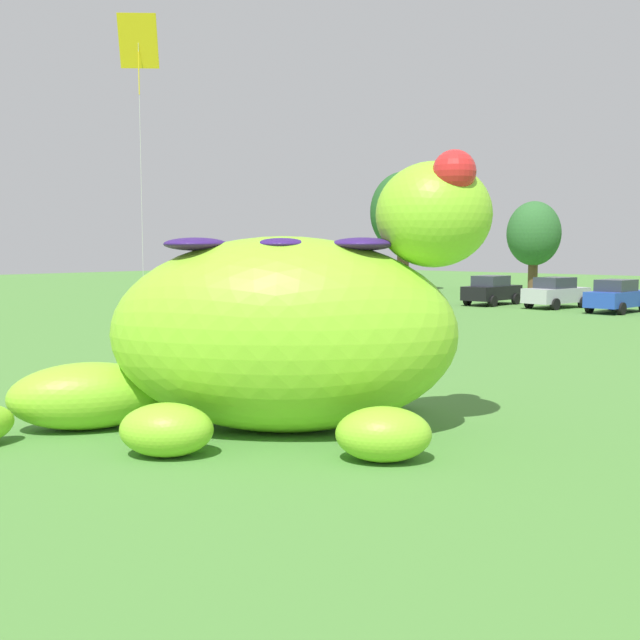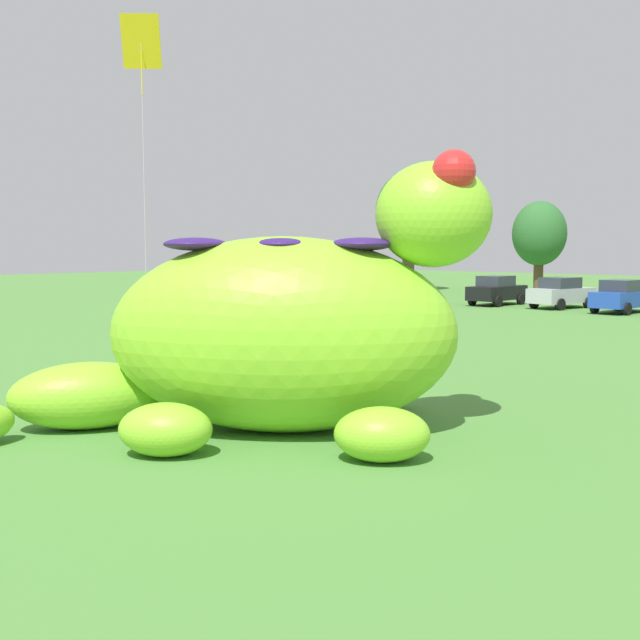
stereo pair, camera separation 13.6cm
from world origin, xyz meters
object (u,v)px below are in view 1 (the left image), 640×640
car_silver (556,293)px  car_blue (617,296)px  car_black (492,290)px  tethered_flying_kite (138,47)px  giant_inflatable_creature (283,332)px

car_silver → car_blue: (3.67, -0.63, 0.00)m
car_black → car_silver: 3.85m
car_blue → tethered_flying_kite: size_ratio=0.42×
giant_inflatable_creature → car_black: size_ratio=2.20×
car_blue → tethered_flying_kite: tethered_flying_kite is taller
car_black → tethered_flying_kite: size_ratio=0.41×
giant_inflatable_creature → car_blue: size_ratio=2.17×
car_black → car_blue: size_ratio=0.98×
car_blue → car_silver: bearing=170.3°
giant_inflatable_creature → car_blue: bearing=101.0°
car_silver → car_black: bearing=-174.5°
car_blue → car_black: bearing=178.0°
car_black → car_blue: bearing=-2.0°
giant_inflatable_creature → car_silver: bearing=107.3°
tethered_flying_kite → car_blue: bearing=83.1°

